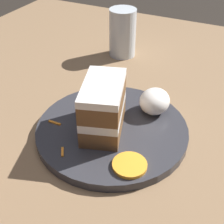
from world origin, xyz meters
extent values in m
plane|color=black|center=(0.00, 0.00, 0.00)|extent=(6.00, 6.00, 0.00)
cube|color=#846647|center=(0.00, 0.00, 0.02)|extent=(1.35, 1.15, 0.03)
cylinder|color=#333338|center=(-0.02, 0.06, 0.04)|extent=(0.29, 0.29, 0.02)
cube|color=brown|center=(-0.01, 0.05, 0.07)|extent=(0.14, 0.10, 0.03)
cube|color=white|center=(-0.01, 0.05, 0.09)|extent=(0.14, 0.10, 0.02)
cube|color=brown|center=(-0.01, 0.05, 0.12)|extent=(0.14, 0.10, 0.03)
cube|color=white|center=(-0.01, 0.05, 0.14)|extent=(0.14, 0.10, 0.01)
ellipsoid|color=white|center=(-0.10, 0.11, 0.07)|extent=(0.07, 0.06, 0.05)
cylinder|color=orange|center=(0.05, 0.13, 0.05)|extent=(0.06, 0.06, 0.01)
cube|color=orange|center=(-0.05, -0.02, 0.05)|extent=(0.01, 0.03, 0.00)
cube|color=orange|center=(0.01, -0.04, 0.05)|extent=(0.00, 0.03, 0.00)
cube|color=orange|center=(0.08, 0.01, 0.05)|extent=(0.02, 0.01, 0.00)
cube|color=orange|center=(-0.11, 0.02, 0.05)|extent=(0.00, 0.02, 0.00)
cube|color=orange|center=(-0.12, 0.01, 0.05)|extent=(0.01, 0.02, 0.00)
cube|color=orange|center=(-0.06, -0.02, 0.05)|extent=(0.01, 0.02, 0.00)
cube|color=orange|center=(-0.09, 0.02, 0.05)|extent=(0.02, 0.01, 0.00)
cube|color=orange|center=(-0.06, -0.01, 0.05)|extent=(0.00, 0.02, 0.00)
cylinder|color=silver|center=(-0.34, -0.06, 0.10)|extent=(0.07, 0.07, 0.13)
cylinder|color=silver|center=(-0.34, -0.06, 0.05)|extent=(0.06, 0.06, 0.04)
camera|label=1|loc=(0.38, 0.26, 0.42)|focal=50.00mm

